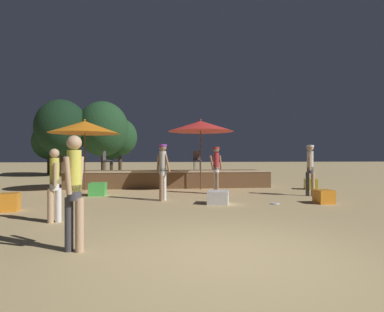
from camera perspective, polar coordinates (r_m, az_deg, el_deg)
name	(u,v)px	position (r m, az deg, el deg)	size (l,w,h in m)	color
ground_plane	(233,256)	(4.75, 7.73, -18.29)	(120.00, 120.00, 0.00)	tan
wooden_deck	(169,178)	(14.66, -4.38, -4.29)	(9.29, 2.62, 0.80)	brown
patio_umbrella_0	(201,126)	(13.11, 1.66, 5.68)	(2.87, 2.87, 3.08)	brown
patio_umbrella_1	(85,127)	(13.61, -19.76, 5.17)	(2.96, 2.96, 3.04)	brown
cube_seat_0	(311,184)	(14.17, 21.68, -4.98)	(0.65, 0.65, 0.47)	yellow
cube_seat_1	(10,202)	(9.47, -31.43, -7.52)	(0.53, 0.53, 0.48)	orange
cube_seat_2	(324,197)	(10.26, 23.82, -7.08)	(0.52, 0.52, 0.42)	orange
cube_seat_3	(218,197)	(9.32, 4.99, -7.86)	(0.77, 0.77, 0.40)	white
cube_seat_4	(98,189)	(11.74, -17.51, -6.03)	(0.59, 0.59, 0.48)	#4CC651
person_0	(310,166)	(11.83, 21.58, -1.82)	(0.35, 0.51, 1.88)	#3F3F47
person_1	(216,167)	(11.59, 4.63, -2.06)	(0.54, 0.31, 1.83)	white
person_2	(163,168)	(9.93, -5.58, -2.25)	(0.50, 0.37, 1.87)	#997051
person_3	(54,183)	(7.37, -24.73, -4.69)	(0.28, 0.44, 1.65)	tan
person_4	(74,187)	(5.04, -21.53, -5.55)	(0.30, 0.52, 1.81)	tan
bistro_chair_0	(197,158)	(14.35, 0.95, -0.45)	(0.40, 0.40, 0.90)	#47474C
bistro_chair_1	(106,158)	(14.50, -16.07, -0.45)	(0.41, 0.41, 0.90)	#47474C
frisbee_disc	(275,203)	(9.64, 15.51, -8.70)	(0.26, 0.26, 0.03)	white
background_tree_0	(62,128)	(23.08, -23.56, 4.93)	(3.60, 3.60, 5.41)	#3D2B1C
background_tree_1	(120,137)	(26.11, -13.55, 3.51)	(2.86, 2.86, 4.61)	#3D2B1C
background_tree_2	(49,142)	(26.11, -25.58, 2.50)	(2.54, 2.54, 3.98)	#3D2B1C
background_tree_3	(103,129)	(23.07, -16.60, 4.95)	(3.68, 3.68, 5.46)	#3D2B1C
background_tree_4	(111,141)	(26.21, -15.11, 2.75)	(2.82, 2.82, 4.25)	#3D2B1C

